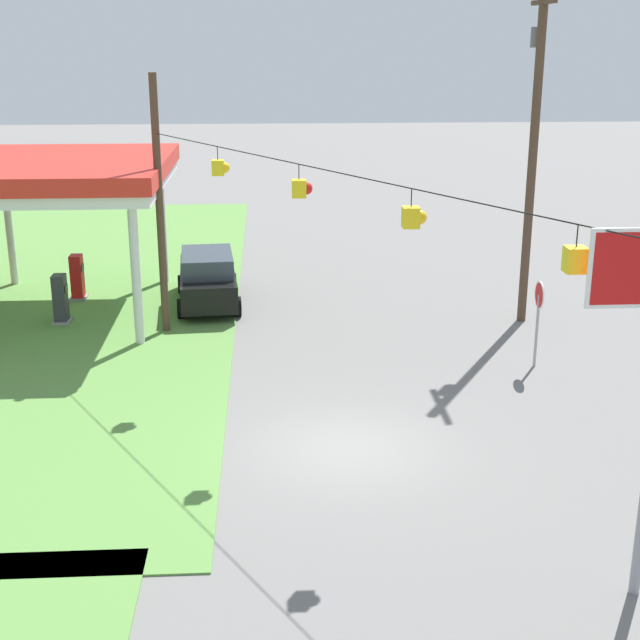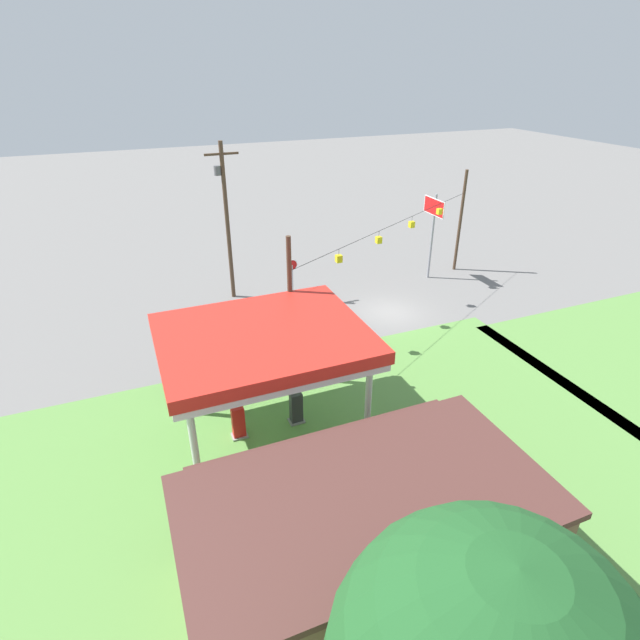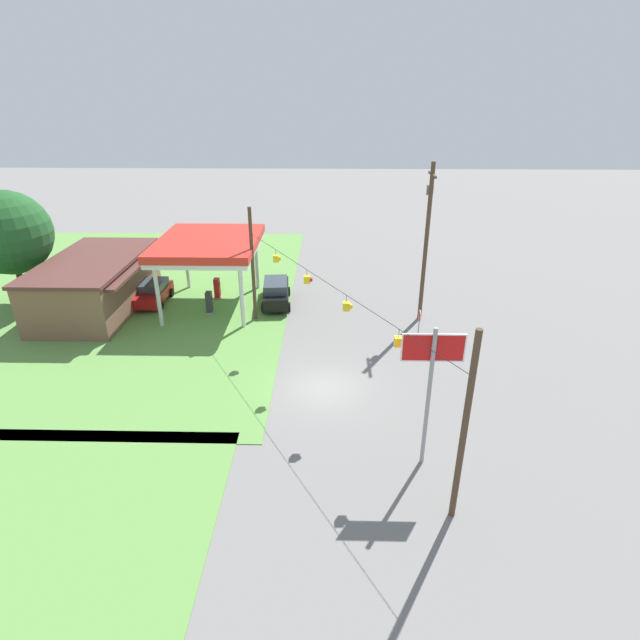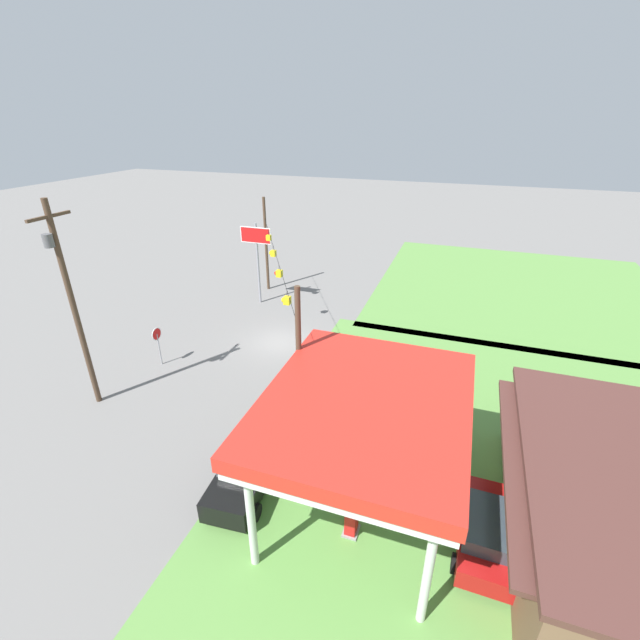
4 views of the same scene
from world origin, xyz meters
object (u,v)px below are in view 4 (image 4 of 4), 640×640
(gas_station_store, at_px, (609,514))
(stop_sign_roadside, at_px, (157,338))
(fuel_pump_far, at_px, (352,518))
(gas_station_canopy, at_px, (366,409))
(fuel_pump_near, at_px, (369,465))
(utility_pole_main, at_px, (71,299))
(car_at_pumps_rear, at_px, (487,530))
(car_at_pumps_front, at_px, (249,464))
(stop_sign_overhead, at_px, (256,246))

(gas_station_store, relative_size, stop_sign_roadside, 4.46)
(fuel_pump_far, relative_size, stop_sign_roadside, 0.65)
(gas_station_store, xyz_separation_m, stop_sign_roadside, (-5.52, -22.57, -0.11))
(gas_station_canopy, xyz_separation_m, fuel_pump_near, (-1.37, -0.00, -3.87))
(fuel_pump_far, xyz_separation_m, utility_pole_main, (-3.29, -15.06, 5.20))
(fuel_pump_far, bearing_deg, car_at_pumps_rear, 101.88)
(car_at_pumps_front, xyz_separation_m, stop_sign_roadside, (-6.66, -9.60, 0.83))
(fuel_pump_near, distance_m, stop_sign_overhead, 20.51)
(fuel_pump_near, xyz_separation_m, stop_sign_roadside, (-4.84, -14.25, 1.04))
(fuel_pump_near, height_order, utility_pole_main, utility_pole_main)
(gas_station_store, relative_size, utility_pole_main, 1.04)
(gas_station_store, relative_size, fuel_pump_far, 6.84)
(gas_station_canopy, xyz_separation_m, car_at_pumps_front, (0.45, -4.65, -3.66))
(car_at_pumps_front, xyz_separation_m, stop_sign_overhead, (-17.34, -8.15, 3.79))
(gas_station_store, relative_size, car_at_pumps_front, 2.17)
(gas_station_canopy, distance_m, stop_sign_overhead, 21.19)
(gas_station_canopy, bearing_deg, utility_pole_main, -97.26)
(utility_pole_main, bearing_deg, car_at_pumps_rear, 83.31)
(fuel_pump_near, height_order, stop_sign_roadside, stop_sign_roadside)
(car_at_pumps_rear, bearing_deg, fuel_pump_near, 69.83)
(stop_sign_overhead, bearing_deg, fuel_pump_near, 39.52)
(car_at_pumps_front, relative_size, utility_pole_main, 0.48)
(gas_station_canopy, relative_size, stop_sign_roadside, 3.44)
(stop_sign_roadside, relative_size, stop_sign_overhead, 0.38)
(fuel_pump_near, bearing_deg, car_at_pumps_front, -68.56)
(gas_station_canopy, distance_m, car_at_pumps_rear, 6.00)
(stop_sign_roadside, relative_size, utility_pole_main, 0.23)
(gas_station_store, xyz_separation_m, stop_sign_overhead, (-16.20, -21.13, 2.85))
(car_at_pumps_rear, distance_m, stop_sign_overhead, 24.86)
(gas_station_canopy, xyz_separation_m, stop_sign_roadside, (-6.21, -14.25, -2.83))
(fuel_pump_far, xyz_separation_m, car_at_pumps_rear, (-0.98, 4.64, 0.10))
(gas_station_store, height_order, stop_sign_roadside, gas_station_store)
(gas_station_store, distance_m, stop_sign_roadside, 23.24)
(fuel_pump_near, relative_size, utility_pole_main, 0.15)
(stop_sign_roadside, distance_m, utility_pole_main, 6.03)
(car_at_pumps_front, bearing_deg, stop_sign_roadside, -129.49)
(stop_sign_roadside, bearing_deg, fuel_pump_near, -108.76)
(car_at_pumps_rear, bearing_deg, car_at_pumps_front, 91.01)
(fuel_pump_far, height_order, utility_pole_main, utility_pole_main)
(car_at_pumps_front, bearing_deg, gas_station_canopy, 90.85)
(car_at_pumps_rear, distance_m, utility_pole_main, 20.48)
(gas_station_canopy, xyz_separation_m, utility_pole_main, (-1.92, -15.06, 1.32))
(fuel_pump_near, xyz_separation_m, car_at_pumps_front, (1.82, -4.65, 0.21))
(fuel_pump_near, relative_size, car_at_pumps_rear, 0.38)
(fuel_pump_near, bearing_deg, utility_pole_main, -92.08)
(fuel_pump_far, relative_size, car_at_pumps_front, 0.32)
(fuel_pump_far, xyz_separation_m, car_at_pumps_front, (-0.92, -4.65, 0.21))
(stop_sign_overhead, bearing_deg, gas_station_canopy, 37.16)
(gas_station_canopy, distance_m, fuel_pump_near, 4.11)
(car_at_pumps_rear, distance_m, stop_sign_roadside, 20.03)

